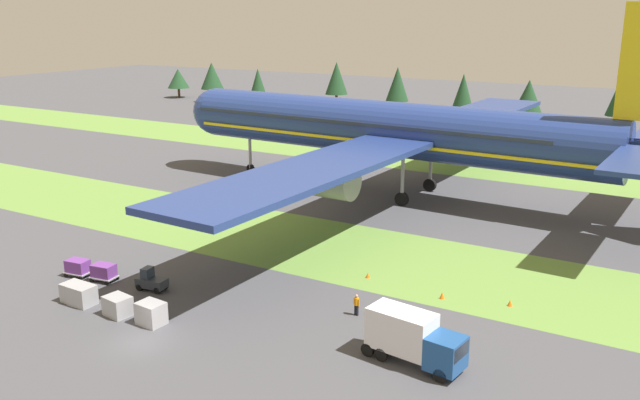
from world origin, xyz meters
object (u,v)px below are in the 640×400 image
object	(u,v)px
airliner	(402,130)
ground_crew_marshaller	(356,304)
cargo_dolly_lead	(104,271)
cargo_dolly_second	(78,267)
catering_truck	(413,337)
uld_container_3	(151,313)
taxiway_marker_0	(510,303)
baggage_tug	(151,281)
uld_container_2	(82,295)
taxiway_marker_2	(442,295)
uld_container_0	(118,306)
uld_container_1	(75,293)
taxiway_marker_1	(368,275)

from	to	relation	value
airliner	ground_crew_marshaller	size ratio (longest dim) A/B	48.61
cargo_dolly_lead	cargo_dolly_second	xyz separation A→B (m)	(-2.87, -0.38, 0.00)
catering_truck	uld_container_3	xyz separation A→B (m)	(-19.41, -4.51, -1.08)
uld_container_3	taxiway_marker_0	distance (m)	28.33
baggage_tug	uld_container_2	world-z (taller)	baggage_tug
ground_crew_marshaller	catering_truck	bearing A→B (deg)	158.11
uld_container_3	taxiway_marker_2	world-z (taller)	uld_container_3
uld_container_0	uld_container_1	world-z (taller)	uld_container_1
airliner	taxiway_marker_1	bearing A→B (deg)	-159.28
cargo_dolly_lead	ground_crew_marshaller	xyz separation A→B (m)	(22.37, 5.13, 0.03)
catering_truck	taxiway_marker_2	xyz separation A→B (m)	(-2.06, 11.16, -1.68)
catering_truck	taxiway_marker_2	size ratio (longest dim) A/B	13.02
uld_container_3	uld_container_1	bearing A→B (deg)	-179.19
cargo_dolly_second	uld_container_3	bearing A→B (deg)	65.72
ground_crew_marshaller	uld_container_3	size ratio (longest dim) A/B	0.87
airliner	cargo_dolly_lead	distance (m)	41.90
cargo_dolly_lead	ground_crew_marshaller	distance (m)	22.95
airliner	uld_container_1	distance (m)	45.69
taxiway_marker_0	airliner	bearing A→B (deg)	128.83
uld_container_0	uld_container_2	world-z (taller)	uld_container_2
ground_crew_marshaller	uld_container_2	distance (m)	22.17
airliner	baggage_tug	xyz separation A→B (m)	(-5.67, -39.13, -7.77)
uld_container_2	taxiway_marker_0	size ratio (longest dim) A/B	4.02
uld_container_3	ground_crew_marshaller	bearing A→B (deg)	36.12
uld_container_3	uld_container_0	bearing A→B (deg)	-176.57
ground_crew_marshaller	taxiway_marker_2	bearing A→B (deg)	-112.60
ground_crew_marshaller	uld_container_2	xyz separation A→B (m)	(-20.04, -9.49, -0.13)
uld_container_1	taxiway_marker_2	world-z (taller)	uld_container_1
uld_container_0	taxiway_marker_2	bearing A→B (deg)	37.48
taxiway_marker_2	cargo_dolly_lead	bearing A→B (deg)	-156.89
uld_container_0	taxiway_marker_2	distance (m)	26.09
uld_container_0	taxiway_marker_0	world-z (taller)	uld_container_0
baggage_tug	cargo_dolly_second	size ratio (longest dim) A/B	1.16
ground_crew_marshaller	taxiway_marker_2	distance (m)	7.95
baggage_tug	uld_container_2	size ratio (longest dim) A/B	1.37
uld_container_3	cargo_dolly_lead	bearing A→B (deg)	156.83
cargo_dolly_second	uld_container_3	distance (m)	13.09
uld_container_1	taxiway_marker_0	size ratio (longest dim) A/B	4.02
baggage_tug	cargo_dolly_second	bearing A→B (deg)	-90.00
airliner	taxiway_marker_0	bearing A→B (deg)	-138.78
uld_container_3	taxiway_marker_1	bearing A→B (deg)	58.93
baggage_tug	cargo_dolly_second	xyz separation A→B (m)	(-7.86, -1.05, 0.10)
cargo_dolly_lead	taxiway_marker_2	xyz separation A→B (m)	(27.02, 11.53, -0.64)
catering_truck	taxiway_marker_1	world-z (taller)	catering_truck
catering_truck	uld_container_2	world-z (taller)	catering_truck
uld_container_2	catering_truck	bearing A→B (deg)	10.05
uld_container_3	taxiway_marker_1	xyz separation A→B (m)	(10.02, 16.64, -0.64)
airliner	taxiway_marker_2	size ratio (longest dim) A/B	153.06
cargo_dolly_lead	taxiway_marker_1	world-z (taller)	cargo_dolly_lead
catering_truck	ground_crew_marshaller	xyz separation A→B (m)	(-6.71, 4.75, -1.01)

